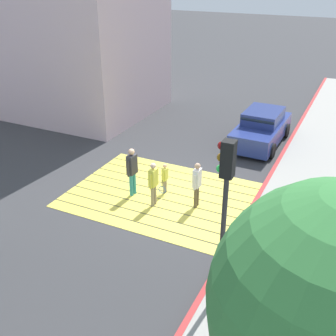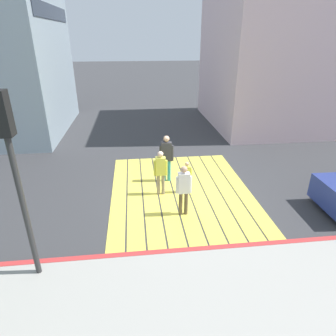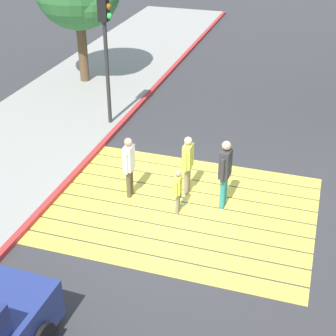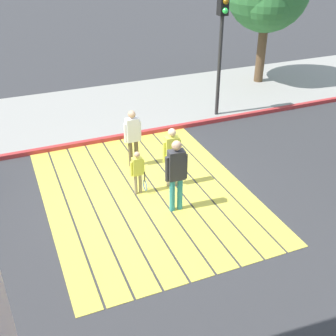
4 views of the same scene
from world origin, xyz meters
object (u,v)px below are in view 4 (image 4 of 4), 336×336
Objects in this scene: pedestrian_adult_lead at (176,171)px; pedestrian_adult_side at (133,135)px; pedestrian_child_with_racket at (138,171)px; pedestrian_adult_trailing at (172,153)px; traffic_light_corner at (222,28)px.

pedestrian_adult_lead reaches higher than pedestrian_adult_side.
pedestrian_adult_lead is 1.22m from pedestrian_child_with_racket.
pedestrian_adult_lead reaches higher than pedestrian_adult_trailing.
pedestrian_adult_trailing is (-1.01, 0.32, -0.12)m from pedestrian_adult_lead.
pedestrian_adult_lead is 2.38m from pedestrian_adult_side.
traffic_light_corner reaches higher than pedestrian_adult_lead.
traffic_light_corner is 5.87m from pedestrian_child_with_racket.
pedestrian_adult_lead is (4.49, -3.48, -1.98)m from traffic_light_corner.
pedestrian_adult_trailing reaches higher than pedestrian_child_with_racket.
traffic_light_corner is 6.02m from pedestrian_adult_lead.
pedestrian_adult_side is 1.45m from pedestrian_child_with_racket.
pedestrian_child_with_racket is at bearing -49.26° from traffic_light_corner.
pedestrian_adult_side is at bearing -157.25° from pedestrian_adult_trailing.
pedestrian_child_with_racket is at bearing -13.64° from pedestrian_adult_side.
pedestrian_adult_trailing is 1.37× the size of pedestrian_child_with_racket.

